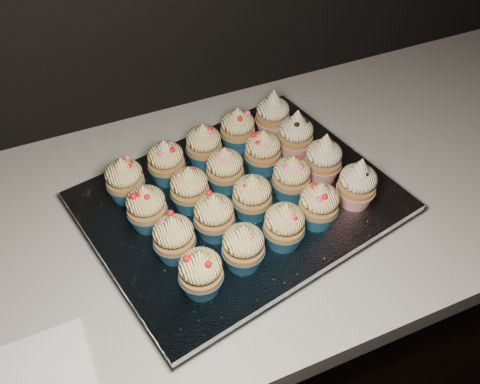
{
  "coord_description": "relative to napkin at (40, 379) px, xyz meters",
  "views": [
    {
      "loc": [
        -0.1,
        1.11,
        1.58
      ],
      "look_at": [
        0.15,
        1.67,
        0.95
      ],
      "focal_mm": 40.0,
      "sensor_mm": 36.0,
      "label": 1
    }
  ],
  "objects": [
    {
      "name": "cabinet",
      "position": [
        0.21,
        0.2,
        -0.47
      ],
      "size": [
        2.4,
        0.6,
        0.86
      ],
      "primitive_type": "cube",
      "color": "black",
      "rests_on": "ground"
    },
    {
      "name": "worktop",
      "position": [
        0.21,
        0.2,
        -0.02
      ],
      "size": [
        2.44,
        0.64,
        0.04
      ],
      "primitive_type": "cube",
      "color": "beige",
      "rests_on": "cabinet"
    },
    {
      "name": "napkin",
      "position": [
        0.0,
        0.0,
        0.0
      ],
      "size": [
        0.14,
        0.14,
        0.0
      ],
      "primitive_type": "cube",
      "rotation": [
        0.0,
        0.0,
        0.01
      ],
      "color": "white",
      "rests_on": "worktop"
    },
    {
      "name": "baking_tray",
      "position": [
        0.36,
        0.17,
        0.01
      ],
      "size": [
        0.5,
        0.42,
        0.02
      ],
      "primitive_type": "cube",
      "rotation": [
        0.0,
        0.0,
        0.2
      ],
      "color": "black",
      "rests_on": "worktop"
    },
    {
      "name": "foil_lining",
      "position": [
        0.36,
        0.17,
        0.03
      ],
      "size": [
        0.55,
        0.46,
        0.01
      ],
      "primitive_type": "cube",
      "rotation": [
        0.0,
        0.0,
        0.2
      ],
      "color": "silver",
      "rests_on": "baking_tray"
    },
    {
      "name": "cupcake_0",
      "position": [
        0.24,
        0.03,
        0.07
      ],
      "size": [
        0.06,
        0.06,
        0.08
      ],
      "color": "navy",
      "rests_on": "foil_lining"
    },
    {
      "name": "cupcake_1",
      "position": [
        0.31,
        0.04,
        0.07
      ],
      "size": [
        0.06,
        0.06,
        0.08
      ],
      "color": "navy",
      "rests_on": "foil_lining"
    },
    {
      "name": "cupcake_2",
      "position": [
        0.38,
        0.06,
        0.07
      ],
      "size": [
        0.06,
        0.06,
        0.08
      ],
      "color": "navy",
      "rests_on": "foil_lining"
    },
    {
      "name": "cupcake_3",
      "position": [
        0.45,
        0.07,
        0.07
      ],
      "size": [
        0.06,
        0.06,
        0.08
      ],
      "color": "navy",
      "rests_on": "foil_lining"
    },
    {
      "name": "cupcake_4",
      "position": [
        0.53,
        0.09,
        0.07
      ],
      "size": [
        0.06,
        0.06,
        0.1
      ],
      "color": "red",
      "rests_on": "foil_lining"
    },
    {
      "name": "cupcake_5",
      "position": [
        0.23,
        0.1,
        0.07
      ],
      "size": [
        0.06,
        0.06,
        0.08
      ],
      "color": "navy",
      "rests_on": "foil_lining"
    },
    {
      "name": "cupcake_6",
      "position": [
        0.3,
        0.12,
        0.07
      ],
      "size": [
        0.06,
        0.06,
        0.08
      ],
      "color": "navy",
      "rests_on": "foil_lining"
    },
    {
      "name": "cupcake_7",
      "position": [
        0.36,
        0.13,
        0.07
      ],
      "size": [
        0.06,
        0.06,
        0.08
      ],
      "color": "navy",
      "rests_on": "foil_lining"
    },
    {
      "name": "cupcake_8",
      "position": [
        0.44,
        0.14,
        0.07
      ],
      "size": [
        0.06,
        0.06,
        0.08
      ],
      "color": "navy",
      "rests_on": "foil_lining"
    },
    {
      "name": "cupcake_9",
      "position": [
        0.51,
        0.16,
        0.07
      ],
      "size": [
        0.06,
        0.06,
        0.1
      ],
      "color": "red",
      "rests_on": "foil_lining"
    },
    {
      "name": "cupcake_10",
      "position": [
        0.21,
        0.17,
        0.07
      ],
      "size": [
        0.06,
        0.06,
        0.08
      ],
      "color": "navy",
      "rests_on": "foil_lining"
    },
    {
      "name": "cupcake_11",
      "position": [
        0.28,
        0.19,
        0.07
      ],
      "size": [
        0.06,
        0.06,
        0.08
      ],
      "color": "navy",
      "rests_on": "foil_lining"
    },
    {
      "name": "cupcake_12",
      "position": [
        0.35,
        0.21,
        0.07
      ],
      "size": [
        0.06,
        0.06,
        0.08
      ],
      "color": "navy",
      "rests_on": "foil_lining"
    },
    {
      "name": "cupcake_13",
      "position": [
        0.43,
        0.22,
        0.07
      ],
      "size": [
        0.06,
        0.06,
        0.08
      ],
      "color": "navy",
      "rests_on": "foil_lining"
    },
    {
      "name": "cupcake_14",
      "position": [
        0.5,
        0.23,
        0.07
      ],
      "size": [
        0.06,
        0.06,
        0.1
      ],
      "color": "red",
      "rests_on": "foil_lining"
    },
    {
      "name": "cupcake_15",
      "position": [
        0.19,
        0.25,
        0.07
      ],
      "size": [
        0.06,
        0.06,
        0.08
      ],
      "color": "navy",
      "rests_on": "foil_lining"
    },
    {
      "name": "cupcake_16",
      "position": [
        0.27,
        0.26,
        0.07
      ],
      "size": [
        0.06,
        0.06,
        0.08
      ],
      "color": "navy",
      "rests_on": "foil_lining"
    },
    {
      "name": "cupcake_17",
      "position": [
        0.34,
        0.28,
        0.07
      ],
      "size": [
        0.06,
        0.06,
        0.08
      ],
      "color": "navy",
      "rests_on": "foil_lining"
    },
    {
      "name": "cupcake_18",
      "position": [
        0.41,
        0.29,
        0.07
      ],
      "size": [
        0.06,
        0.06,
        0.08
      ],
      "color": "navy",
      "rests_on": "foil_lining"
    },
    {
      "name": "cupcake_19",
      "position": [
        0.49,
        0.3,
        0.07
      ],
      "size": [
        0.06,
        0.06,
        0.1
      ],
      "color": "red",
      "rests_on": "foil_lining"
    }
  ]
}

